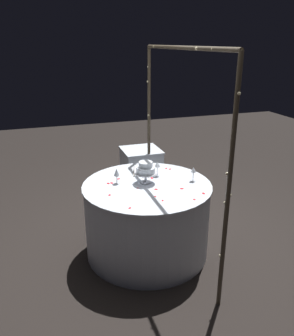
{
  "coord_description": "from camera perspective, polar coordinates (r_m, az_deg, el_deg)",
  "views": [
    {
      "loc": [
        2.89,
        -0.95,
        2.06
      ],
      "look_at": [
        0.0,
        0.0,
        0.92
      ],
      "focal_mm": 36.37,
      "sensor_mm": 36.0,
      "label": 1
    }
  ],
  "objects": [
    {
      "name": "rose_petal_1",
      "position": [
        3.71,
        3.88,
        -0.17
      ],
      "size": [
        0.04,
        0.04,
        0.0
      ],
      "primitive_type": "ellipsoid",
      "rotation": [
        0.0,
        0.0,
        2.03
      ],
      "color": "red",
      "rests_on": "main_table"
    },
    {
      "name": "rose_petal_4",
      "position": [
        3.2,
        1.51,
        -3.58
      ],
      "size": [
        0.04,
        0.04,
        0.0
      ],
      "primitive_type": "ellipsoid",
      "rotation": [
        0.0,
        0.0,
        0.75
      ],
      "color": "red",
      "rests_on": "main_table"
    },
    {
      "name": "rose_petal_11",
      "position": [
        3.45,
        -4.82,
        -1.83
      ],
      "size": [
        0.03,
        0.04,
        0.0
      ],
      "primitive_type": "ellipsoid",
      "rotation": [
        0.0,
        0.0,
        1.58
      ],
      "color": "red",
      "rests_on": "main_table"
    },
    {
      "name": "rose_petal_13",
      "position": [
        2.99,
        2.63,
        -5.46
      ],
      "size": [
        0.03,
        0.03,
        0.0
      ],
      "primitive_type": "ellipsoid",
      "rotation": [
        0.0,
        0.0,
        5.92
      ],
      "color": "red",
      "rests_on": "main_table"
    },
    {
      "name": "side_table",
      "position": [
        4.53,
        -0.98,
        -1.39
      ],
      "size": [
        0.48,
        0.48,
        0.75
      ],
      "color": "silver",
      "rests_on": "ground"
    },
    {
      "name": "wine_glass_2",
      "position": [
        3.48,
        1.75,
        0.49
      ],
      "size": [
        0.06,
        0.06,
        0.15
      ],
      "color": "silver",
      "rests_on": "main_table"
    },
    {
      "name": "wine_glass_1",
      "position": [
        3.39,
        7.79,
        -0.48
      ],
      "size": [
        0.06,
        0.06,
        0.15
      ],
      "color": "silver",
      "rests_on": "main_table"
    },
    {
      "name": "wine_glass_0",
      "position": [
        3.31,
        -5.1,
        -0.83
      ],
      "size": [
        0.06,
        0.06,
        0.15
      ],
      "color": "silver",
      "rests_on": "main_table"
    },
    {
      "name": "rose_petal_14",
      "position": [
        3.1,
        -6.29,
        -4.53
      ],
      "size": [
        0.04,
        0.03,
        0.0
      ],
      "primitive_type": "ellipsoid",
      "rotation": [
        0.0,
        0.0,
        2.94
      ],
      "color": "red",
      "rests_on": "main_table"
    },
    {
      "name": "cake_knife",
      "position": [
        3.62,
        -2.19,
        -0.64
      ],
      "size": [
        0.29,
        0.11,
        0.01
      ],
      "color": "silver",
      "rests_on": "main_table"
    },
    {
      "name": "decorative_arch",
      "position": [
        3.25,
        5.53,
        7.23
      ],
      "size": [
        1.89,
        0.06,
        2.03
      ],
      "color": "#473D2D",
      "rests_on": "ground"
    },
    {
      "name": "rose_petal_2",
      "position": [
        3.16,
        9.46,
        -4.21
      ],
      "size": [
        0.04,
        0.03,
        0.0
      ],
      "primitive_type": "ellipsoid",
      "rotation": [
        0.0,
        0.0,
        6.18
      ],
      "color": "red",
      "rests_on": "main_table"
    },
    {
      "name": "rose_petal_8",
      "position": [
        3.46,
        0.82,
        -1.69
      ],
      "size": [
        0.04,
        0.03,
        0.0
      ],
      "primitive_type": "ellipsoid",
      "rotation": [
        0.0,
        0.0,
        2.92
      ],
      "color": "red",
      "rests_on": "main_table"
    },
    {
      "name": "tiered_cake",
      "position": [
        3.3,
        -0.23,
        -0.21
      ],
      "size": [
        0.22,
        0.22,
        0.22
      ],
      "color": "silver",
      "rests_on": "main_table"
    },
    {
      "name": "rose_petal_6",
      "position": [
        3.03,
        7.94,
        -5.25
      ],
      "size": [
        0.03,
        0.02,
        0.0
      ],
      "primitive_type": "ellipsoid",
      "rotation": [
        0.0,
        0.0,
        0.17
      ],
      "color": "red",
      "rests_on": "main_table"
    },
    {
      "name": "main_table",
      "position": [
        3.48,
        0.0,
        -8.47
      ],
      "size": [
        1.26,
        1.26,
        0.75
      ],
      "color": "silver",
      "rests_on": "ground"
    },
    {
      "name": "ground_plane",
      "position": [
        3.68,
        0.0,
        -13.62
      ],
      "size": [
        12.0,
        12.0,
        0.0
      ],
      "primitive_type": "plane",
      "color": "black"
    },
    {
      "name": "rose_petal_10",
      "position": [
        3.36,
        -5.93,
        -2.51
      ],
      "size": [
        0.05,
        0.04,
        0.0
      ],
      "primitive_type": "ellipsoid",
      "rotation": [
        0.0,
        0.0,
        0.48
      ],
      "color": "red",
      "rests_on": "main_table"
    },
    {
      "name": "rose_petal_5",
      "position": [
        3.23,
        5.86,
        -3.46
      ],
      "size": [
        0.04,
        0.04,
        0.0
      ],
      "primitive_type": "ellipsoid",
      "rotation": [
        0.0,
        0.0,
        4.39
      ],
      "color": "red",
      "rests_on": "main_table"
    },
    {
      "name": "rose_petal_7",
      "position": [
        2.86,
        -2.88,
        -6.7
      ],
      "size": [
        0.03,
        0.04,
        0.0
      ],
      "primitive_type": "ellipsoid",
      "rotation": [
        0.0,
        0.0,
        2.26
      ],
      "color": "red",
      "rests_on": "main_table"
    },
    {
      "name": "rose_petal_3",
      "position": [
        3.73,
        3.25,
        -0.07
      ],
      "size": [
        0.04,
        0.04,
        0.0
      ],
      "primitive_type": "ellipsoid",
      "rotation": [
        0.0,
        0.0,
        5.75
      ],
      "color": "red",
      "rests_on": "main_table"
    },
    {
      "name": "rose_petal_12",
      "position": [
        3.35,
        -6.53,
        -2.57
      ],
      "size": [
        0.04,
        0.03,
        0.0
      ],
      "primitive_type": "ellipsoid",
      "rotation": [
        0.0,
        0.0,
        0.21
      ],
      "color": "red",
      "rests_on": "main_table"
    },
    {
      "name": "rose_petal_9",
      "position": [
        3.06,
        1.4,
        -4.78
      ],
      "size": [
        0.03,
        0.02,
        0.0
      ],
      "primitive_type": "ellipsoid",
      "rotation": [
        0.0,
        0.0,
        0.05
      ],
      "color": "red",
      "rests_on": "main_table"
    },
    {
      "name": "rose_petal_0",
      "position": [
        3.23,
        -1.58,
        -3.37
      ],
      "size": [
        0.03,
        0.03,
        0.0
      ],
      "primitive_type": "ellipsoid",
      "rotation": [
        0.0,
        0.0,
        0.88
      ],
      "color": "red",
      "rests_on": "main_table"
    }
  ]
}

